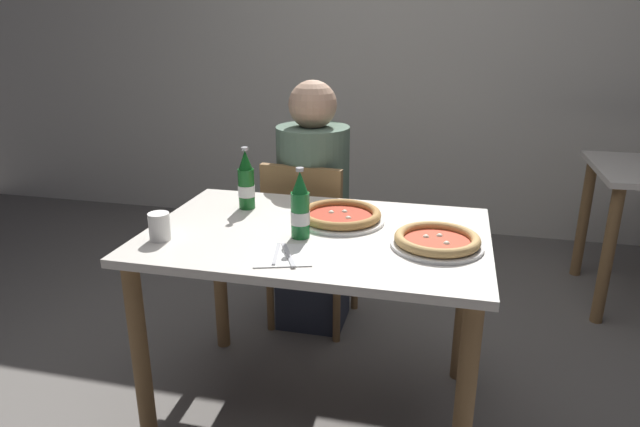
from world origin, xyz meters
TOP-DOWN VIEW (x-y plane):
  - ground_plane at (0.00, 0.00)m, footprint 8.00×8.00m
  - back_wall_tiled at (0.00, 2.20)m, footprint 7.00×0.10m
  - dining_table_main at (0.00, 0.00)m, footprint 1.20×0.80m
  - chair_behind_table at (-0.19, 0.61)m, footprint 0.43×0.43m
  - diner_seated at (-0.18, 0.66)m, footprint 0.34×0.34m
  - pizza_margherita_near at (0.06, 0.12)m, footprint 0.33×0.33m
  - pizza_marinara_far at (0.42, -0.05)m, footprint 0.31×0.31m
  - beer_bottle_left at (-0.33, 0.19)m, footprint 0.07×0.07m
  - beer_bottle_center at (-0.04, -0.07)m, footprint 0.07×0.07m
  - napkin_with_cutlery at (-0.05, -0.24)m, footprint 0.23×0.23m
  - paper_cup at (-0.50, -0.20)m, footprint 0.07×0.07m

SIDE VIEW (x-z plane):
  - ground_plane at x=0.00m, z-range 0.00..0.00m
  - chair_behind_table at x=-0.19m, z-range 0.06..0.91m
  - diner_seated at x=-0.18m, z-range -0.02..1.19m
  - dining_table_main at x=0.00m, z-range 0.26..1.01m
  - napkin_with_cutlery at x=-0.05m, z-range 0.75..0.76m
  - pizza_margherita_near at x=0.06m, z-range 0.75..0.79m
  - pizza_marinara_far at x=0.42m, z-range 0.75..0.79m
  - paper_cup at x=-0.50m, z-range 0.75..0.84m
  - beer_bottle_left at x=-0.33m, z-range 0.73..0.98m
  - beer_bottle_center at x=-0.04m, z-range 0.73..0.98m
  - back_wall_tiled at x=0.00m, z-range 0.00..2.60m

